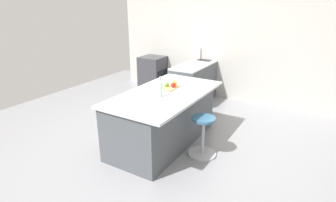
{
  "coord_description": "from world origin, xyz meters",
  "views": [
    {
      "loc": [
        3.35,
        2.25,
        2.28
      ],
      "look_at": [
        -0.16,
        0.13,
        0.76
      ],
      "focal_mm": 29.38,
      "sensor_mm": 36.0,
      "label": 1
    }
  ],
  "objects_px": {
    "oven_range": "(153,73)",
    "apple_red": "(173,85)",
    "water_bottle": "(160,89)",
    "cutting_board": "(169,88)",
    "apple_green": "(167,84)",
    "stool_by_window": "(203,138)",
    "kitchen_island": "(163,117)",
    "apple_yellow": "(174,83)"
  },
  "relations": [
    {
      "from": "oven_range",
      "to": "apple_red",
      "type": "xyz_separation_m",
      "value": [
        2.13,
        1.86,
        0.52
      ]
    },
    {
      "from": "apple_red",
      "to": "water_bottle",
      "type": "distance_m",
      "value": 0.46
    },
    {
      "from": "cutting_board",
      "to": "apple_green",
      "type": "bearing_deg",
      "value": -81.28
    },
    {
      "from": "apple_red",
      "to": "stool_by_window",
      "type": "bearing_deg",
      "value": 67.11
    },
    {
      "from": "apple_green",
      "to": "apple_red",
      "type": "distance_m",
      "value": 0.11
    },
    {
      "from": "apple_green",
      "to": "oven_range",
      "type": "bearing_deg",
      "value": -141.01
    },
    {
      "from": "oven_range",
      "to": "cutting_board",
      "type": "bearing_deg",
      "value": 39.83
    },
    {
      "from": "oven_range",
      "to": "apple_red",
      "type": "relative_size",
      "value": 10.58
    },
    {
      "from": "oven_range",
      "to": "stool_by_window",
      "type": "bearing_deg",
      "value": 46.5
    },
    {
      "from": "kitchen_island",
      "to": "apple_yellow",
      "type": "bearing_deg",
      "value": 178.32
    },
    {
      "from": "kitchen_island",
      "to": "apple_red",
      "type": "relative_size",
      "value": 25.44
    },
    {
      "from": "oven_range",
      "to": "cutting_board",
      "type": "relative_size",
      "value": 2.4
    },
    {
      "from": "oven_range",
      "to": "kitchen_island",
      "type": "xyz_separation_m",
      "value": [
        2.38,
        1.81,
        0.02
      ]
    },
    {
      "from": "cutting_board",
      "to": "apple_red",
      "type": "distance_m",
      "value": 0.08
    },
    {
      "from": "apple_red",
      "to": "water_bottle",
      "type": "relative_size",
      "value": 0.26
    },
    {
      "from": "oven_range",
      "to": "apple_red",
      "type": "distance_m",
      "value": 2.87
    },
    {
      "from": "oven_range",
      "to": "apple_green",
      "type": "bearing_deg",
      "value": 38.99
    },
    {
      "from": "oven_range",
      "to": "cutting_board",
      "type": "distance_m",
      "value": 2.84
    },
    {
      "from": "apple_yellow",
      "to": "apple_green",
      "type": "distance_m",
      "value": 0.15
    },
    {
      "from": "kitchen_island",
      "to": "stool_by_window",
      "type": "bearing_deg",
      "value": 86.77
    },
    {
      "from": "water_bottle",
      "to": "kitchen_island",
      "type": "bearing_deg",
      "value": -157.65
    },
    {
      "from": "cutting_board",
      "to": "apple_yellow",
      "type": "xyz_separation_m",
      "value": [
        -0.12,
        0.03,
        0.05
      ]
    },
    {
      "from": "oven_range",
      "to": "kitchen_island",
      "type": "distance_m",
      "value": 2.99
    },
    {
      "from": "apple_green",
      "to": "stool_by_window",
      "type": "bearing_deg",
      "value": 71.86
    },
    {
      "from": "kitchen_island",
      "to": "cutting_board",
      "type": "relative_size",
      "value": 5.78
    },
    {
      "from": "water_bottle",
      "to": "oven_range",
      "type": "bearing_deg",
      "value": -143.75
    },
    {
      "from": "oven_range",
      "to": "water_bottle",
      "type": "distance_m",
      "value": 3.25
    },
    {
      "from": "stool_by_window",
      "to": "cutting_board",
      "type": "bearing_deg",
      "value": -109.68
    },
    {
      "from": "apple_yellow",
      "to": "apple_green",
      "type": "xyz_separation_m",
      "value": [
        0.13,
        -0.07,
        -0.01
      ]
    },
    {
      "from": "stool_by_window",
      "to": "apple_yellow",
      "type": "height_order",
      "value": "apple_yellow"
    },
    {
      "from": "kitchen_island",
      "to": "water_bottle",
      "type": "distance_m",
      "value": 0.6
    },
    {
      "from": "cutting_board",
      "to": "water_bottle",
      "type": "bearing_deg",
      "value": 12.96
    },
    {
      "from": "kitchen_island",
      "to": "water_bottle",
      "type": "xyz_separation_m",
      "value": [
        0.2,
        0.08,
        0.56
      ]
    },
    {
      "from": "stool_by_window",
      "to": "apple_green",
      "type": "xyz_separation_m",
      "value": [
        -0.26,
        -0.81,
        0.65
      ]
    },
    {
      "from": "apple_yellow",
      "to": "stool_by_window",
      "type": "bearing_deg",
      "value": 61.63
    },
    {
      "from": "kitchen_island",
      "to": "cutting_board",
      "type": "height_order",
      "value": "cutting_board"
    },
    {
      "from": "stool_by_window",
      "to": "apple_red",
      "type": "xyz_separation_m",
      "value": [
        -0.29,
        -0.69,
        0.65
      ]
    },
    {
      "from": "kitchen_island",
      "to": "stool_by_window",
      "type": "relative_size",
      "value": 3.29
    },
    {
      "from": "apple_green",
      "to": "water_bottle",
      "type": "distance_m",
      "value": 0.45
    },
    {
      "from": "cutting_board",
      "to": "apple_red",
      "type": "relative_size",
      "value": 4.4
    },
    {
      "from": "cutting_board",
      "to": "oven_range",
      "type": "bearing_deg",
      "value": -140.17
    },
    {
      "from": "stool_by_window",
      "to": "apple_green",
      "type": "relative_size",
      "value": 8.23
    }
  ]
}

